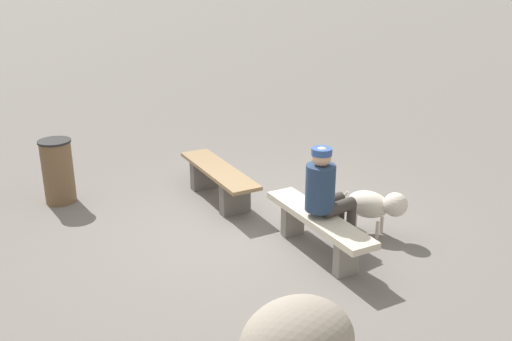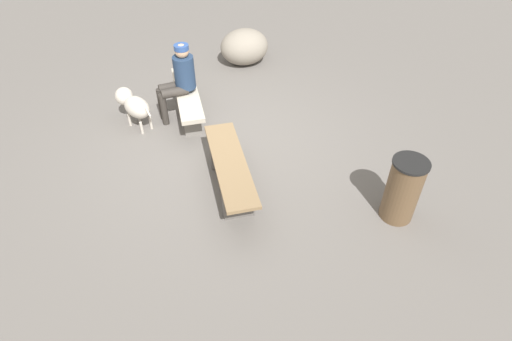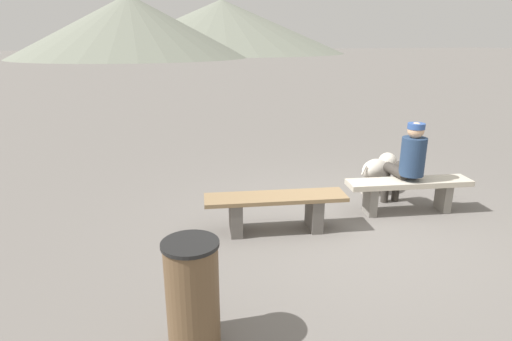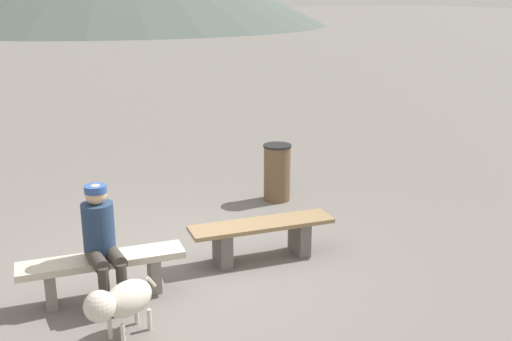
{
  "view_description": "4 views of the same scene",
  "coord_description": "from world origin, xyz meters",
  "px_view_note": "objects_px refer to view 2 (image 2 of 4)",
  "views": [
    {
      "loc": [
        5.2,
        -3.97,
        3.19
      ],
      "look_at": [
        -0.25,
        0.35,
        0.62
      ],
      "focal_mm": 40.08,
      "sensor_mm": 36.0,
      "label": 1
    },
    {
      "loc": [
        -4.91,
        1.62,
        3.99
      ],
      "look_at": [
        -1.21,
        -0.02,
        0.44
      ],
      "focal_mm": 29.03,
      "sensor_mm": 36.0,
      "label": 2
    },
    {
      "loc": [
        -2.66,
        -4.36,
        2.34
      ],
      "look_at": [
        -1.19,
        0.29,
        0.82
      ],
      "focal_mm": 29.38,
      "sensor_mm": 36.0,
      "label": 3
    },
    {
      "loc": [
        2.58,
        6.12,
        3.18
      ],
      "look_at": [
        -1.38,
        -0.63,
        0.85
      ],
      "focal_mm": 42.27,
      "sensor_mm": 36.0,
      "label": 4
    }
  ],
  "objects_px": {
    "trash_bin": "(403,190)",
    "boulder": "(244,47)",
    "bench_left": "(230,171)",
    "seated_person": "(179,77)",
    "bench_right": "(188,98)",
    "dog": "(133,104)"
  },
  "relations": [
    {
      "from": "bench_left",
      "to": "trash_bin",
      "type": "xyz_separation_m",
      "value": [
        -1.34,
        -1.77,
        0.14
      ]
    },
    {
      "from": "bench_left",
      "to": "boulder",
      "type": "relative_size",
      "value": 1.87
    },
    {
      "from": "seated_person",
      "to": "trash_bin",
      "type": "xyz_separation_m",
      "value": [
        -3.33,
        -1.86,
        -0.3
      ]
    },
    {
      "from": "trash_bin",
      "to": "boulder",
      "type": "distance_m",
      "value": 4.75
    },
    {
      "from": "bench_left",
      "to": "seated_person",
      "type": "relative_size",
      "value": 1.42
    },
    {
      "from": "bench_left",
      "to": "boulder",
      "type": "bearing_deg",
      "value": -15.35
    },
    {
      "from": "dog",
      "to": "bench_left",
      "type": "bearing_deg",
      "value": 179.64
    },
    {
      "from": "bench_right",
      "to": "seated_person",
      "type": "xyz_separation_m",
      "value": [
        0.01,
        0.09,
        0.39
      ]
    },
    {
      "from": "bench_left",
      "to": "seated_person",
      "type": "height_order",
      "value": "seated_person"
    },
    {
      "from": "bench_left",
      "to": "seated_person",
      "type": "bearing_deg",
      "value": 12.77
    },
    {
      "from": "boulder",
      "to": "bench_right",
      "type": "bearing_deg",
      "value": 131.4
    },
    {
      "from": "bench_right",
      "to": "trash_bin",
      "type": "relative_size",
      "value": 1.98
    },
    {
      "from": "bench_left",
      "to": "dog",
      "type": "distance_m",
      "value": 2.25
    },
    {
      "from": "seated_person",
      "to": "boulder",
      "type": "height_order",
      "value": "seated_person"
    },
    {
      "from": "dog",
      "to": "boulder",
      "type": "relative_size",
      "value": 0.81
    },
    {
      "from": "bench_left",
      "to": "boulder",
      "type": "xyz_separation_m",
      "value": [
        3.41,
        -1.63,
        0.04
      ]
    },
    {
      "from": "seated_person",
      "to": "boulder",
      "type": "distance_m",
      "value": 2.26
    },
    {
      "from": "boulder",
      "to": "bench_left",
      "type": "bearing_deg",
      "value": 154.52
    },
    {
      "from": "bench_right",
      "to": "trash_bin",
      "type": "xyz_separation_m",
      "value": [
        -3.31,
        -1.77,
        0.09
      ]
    },
    {
      "from": "seated_person",
      "to": "trash_bin",
      "type": "relative_size",
      "value": 1.44
    },
    {
      "from": "bench_left",
      "to": "bench_right",
      "type": "relative_size",
      "value": 1.03
    },
    {
      "from": "bench_right",
      "to": "boulder",
      "type": "height_order",
      "value": "boulder"
    }
  ]
}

